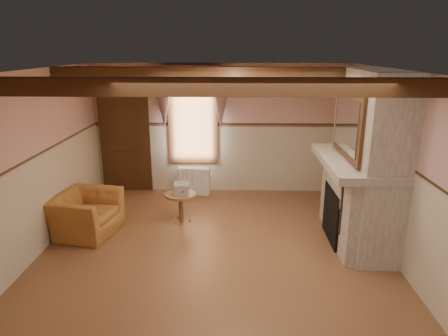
{
  "coord_description": "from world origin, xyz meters",
  "views": [
    {
      "loc": [
        0.31,
        -5.56,
        3.11
      ],
      "look_at": [
        0.14,
        0.8,
        1.18
      ],
      "focal_mm": 32.0,
      "sensor_mm": 36.0,
      "label": 1
    }
  ],
  "objects_px": {
    "radiator": "(194,181)",
    "side_table": "(181,208)",
    "armchair": "(86,214)",
    "mantel_clock": "(346,143)",
    "oil_lamp": "(350,144)",
    "bowl": "(356,155)"
  },
  "relations": [
    {
      "from": "radiator",
      "to": "side_table",
      "type": "bearing_deg",
      "value": -86.72
    },
    {
      "from": "armchair",
      "to": "radiator",
      "type": "xyz_separation_m",
      "value": [
        1.67,
        1.99,
        -0.06
      ]
    },
    {
      "from": "mantel_clock",
      "to": "oil_lamp",
      "type": "bearing_deg",
      "value": -90.0
    },
    {
      "from": "bowl",
      "to": "oil_lamp",
      "type": "xyz_separation_m",
      "value": [
        0.0,
        0.37,
        0.09
      ]
    },
    {
      "from": "radiator",
      "to": "armchair",
      "type": "bearing_deg",
      "value": -123.17
    },
    {
      "from": "bowl",
      "to": "mantel_clock",
      "type": "relative_size",
      "value": 1.61
    },
    {
      "from": "armchair",
      "to": "side_table",
      "type": "relative_size",
      "value": 1.94
    },
    {
      "from": "armchair",
      "to": "oil_lamp",
      "type": "relative_size",
      "value": 3.92
    },
    {
      "from": "radiator",
      "to": "mantel_clock",
      "type": "distance_m",
      "value": 3.4
    },
    {
      "from": "armchair",
      "to": "radiator",
      "type": "relative_size",
      "value": 1.57
    },
    {
      "from": "radiator",
      "to": "bowl",
      "type": "relative_size",
      "value": 1.81
    },
    {
      "from": "side_table",
      "to": "radiator",
      "type": "distance_m",
      "value": 1.46
    },
    {
      "from": "oil_lamp",
      "to": "side_table",
      "type": "bearing_deg",
      "value": 175.11
    },
    {
      "from": "radiator",
      "to": "oil_lamp",
      "type": "distance_m",
      "value": 3.54
    },
    {
      "from": "armchair",
      "to": "oil_lamp",
      "type": "height_order",
      "value": "oil_lamp"
    },
    {
      "from": "radiator",
      "to": "bowl",
      "type": "distance_m",
      "value": 3.7
    },
    {
      "from": "bowl",
      "to": "oil_lamp",
      "type": "relative_size",
      "value": 1.38
    },
    {
      "from": "radiator",
      "to": "oil_lamp",
      "type": "xyz_separation_m",
      "value": [
        2.83,
        -1.71,
        1.26
      ]
    },
    {
      "from": "armchair",
      "to": "side_table",
      "type": "bearing_deg",
      "value": -60.45
    },
    {
      "from": "armchair",
      "to": "mantel_clock",
      "type": "height_order",
      "value": "mantel_clock"
    },
    {
      "from": "mantel_clock",
      "to": "armchair",
      "type": "bearing_deg",
      "value": -172.97
    },
    {
      "from": "side_table",
      "to": "radiator",
      "type": "bearing_deg",
      "value": 86.44
    }
  ]
}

